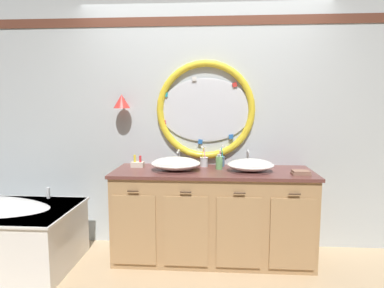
% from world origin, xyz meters
% --- Properties ---
extents(ground_plane, '(14.00, 14.00, 0.00)m').
position_xyz_m(ground_plane, '(0.00, 0.00, 0.00)').
color(ground_plane, tan).
extents(back_wall_assembly, '(6.40, 0.26, 2.60)m').
position_xyz_m(back_wall_assembly, '(-0.00, 0.59, 1.31)').
color(back_wall_assembly, silver).
rests_on(back_wall_assembly, ground_plane).
extents(vanity_counter, '(1.89, 0.66, 0.87)m').
position_xyz_m(vanity_counter, '(0.10, 0.24, 0.44)').
color(vanity_counter, tan).
rests_on(vanity_counter, ground_plane).
extents(sink_basin_left, '(0.47, 0.47, 0.13)m').
position_xyz_m(sink_basin_left, '(-0.25, 0.21, 0.93)').
color(sink_basin_left, white).
rests_on(sink_basin_left, vanity_counter).
extents(sink_basin_right, '(0.44, 0.44, 0.12)m').
position_xyz_m(sink_basin_right, '(0.45, 0.21, 0.93)').
color(sink_basin_right, white).
rests_on(sink_basin_right, vanity_counter).
extents(faucet_set_left, '(0.21, 0.14, 0.16)m').
position_xyz_m(faucet_set_left, '(-0.25, 0.47, 0.93)').
color(faucet_set_left, silver).
rests_on(faucet_set_left, vanity_counter).
extents(faucet_set_right, '(0.22, 0.12, 0.17)m').
position_xyz_m(faucet_set_right, '(0.45, 0.47, 0.93)').
color(faucet_set_right, silver).
rests_on(faucet_set_right, vanity_counter).
extents(toothbrush_holder_left, '(0.09, 0.09, 0.22)m').
position_xyz_m(toothbrush_holder_left, '(0.01, 0.42, 0.92)').
color(toothbrush_holder_left, silver).
rests_on(toothbrush_holder_left, vanity_counter).
extents(toothbrush_holder_right, '(0.08, 0.08, 0.22)m').
position_xyz_m(toothbrush_holder_right, '(0.18, 0.44, 0.93)').
color(toothbrush_holder_right, slate).
rests_on(toothbrush_holder_right, vanity_counter).
extents(soap_dispenser, '(0.07, 0.07, 0.15)m').
position_xyz_m(soap_dispenser, '(0.16, 0.30, 0.94)').
color(soap_dispenser, '#6BAD66').
rests_on(soap_dispenser, vanity_counter).
extents(folded_hand_towel, '(0.16, 0.11, 0.04)m').
position_xyz_m(folded_hand_towel, '(0.89, 0.09, 0.89)').
color(folded_hand_towel, '#936B56').
rests_on(folded_hand_towel, vanity_counter).
extents(toiletry_basket, '(0.12, 0.09, 0.12)m').
position_xyz_m(toiletry_basket, '(-0.65, 0.35, 0.90)').
color(toiletry_basket, beige).
rests_on(toiletry_basket, vanity_counter).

